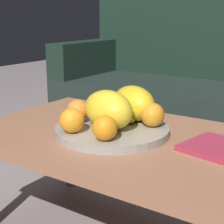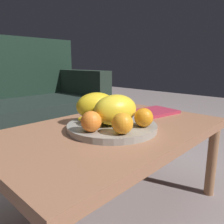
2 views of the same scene
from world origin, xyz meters
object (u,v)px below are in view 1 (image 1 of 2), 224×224
orange_front (105,128)px  couch (201,100)px  coffee_table (123,148)px  orange_back (72,121)px  orange_right (152,115)px  fruit_bowl (112,131)px  banana_bunch (115,114)px  melon_large_front (108,110)px  orange_left (78,111)px  melon_smaller_beside (134,103)px

orange_front → couch: bearing=97.8°
coffee_table → couch: bearing=97.3°
orange_front → orange_back: (-0.13, 0.00, 0.00)m
orange_right → coffee_table: bearing=-144.0°
coffee_table → orange_right: bearing=36.0°
orange_front → orange_back: bearing=179.3°
fruit_bowl → orange_back: size_ratio=4.83×
couch → banana_bunch: couch is taller
melon_large_front → orange_right: 0.15m
fruit_bowl → orange_left: size_ratio=4.81×
orange_right → orange_back: bearing=-132.0°
couch → melon_large_front: (0.11, -1.12, 0.20)m
orange_left → banana_bunch: (0.10, 0.07, -0.01)m
fruit_bowl → orange_right: orange_right is taller
fruit_bowl → orange_left: orange_left is taller
melon_large_front → orange_right: melon_large_front is taller
orange_front → orange_right: bearing=75.8°
couch → orange_right: bearing=-78.1°
couch → banana_bunch: bearing=-85.3°
orange_front → orange_right: size_ratio=0.96×
coffee_table → melon_large_front: melon_large_front is taller
orange_left → banana_bunch: bearing=35.0°
melon_smaller_beside → orange_right: size_ratio=2.29×
couch → melon_smaller_beside: couch is taller
orange_back → orange_front: bearing=-0.7°
banana_bunch → couch: bearing=94.7°
couch → melon_smaller_beside: (0.13, -0.99, 0.20)m
melon_smaller_beside → orange_left: bearing=-138.3°
coffee_table → fruit_bowl: fruit_bowl is taller
banana_bunch → orange_back: bearing=-104.9°
coffee_table → banana_bunch: size_ratio=6.50×
fruit_bowl → orange_front: bearing=-65.0°
fruit_bowl → orange_front: (0.06, -0.12, 0.05)m
couch → orange_front: (0.17, -1.22, 0.18)m
orange_right → orange_front: bearing=-104.2°
coffee_table → orange_back: orange_back is taller
fruit_bowl → coffee_table: bearing=38.5°
fruit_bowl → banana_bunch: (-0.02, 0.06, 0.04)m
couch → melon_smaller_beside: size_ratio=9.48×
couch → orange_left: couch is taller
couch → fruit_bowl: size_ratio=4.59×
banana_bunch → orange_front: bearing=-65.6°
orange_back → fruit_bowl: bearing=58.9°
orange_back → banana_bunch: 0.18m
coffee_table → melon_large_front: size_ratio=5.45×
banana_bunch → coffee_table: bearing=-33.1°
melon_large_front → orange_front: bearing=-60.5°
fruit_bowl → orange_back: orange_back is taller
fruit_bowl → melon_smaller_beside: melon_smaller_beside is taller
couch → orange_left: size_ratio=22.09×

